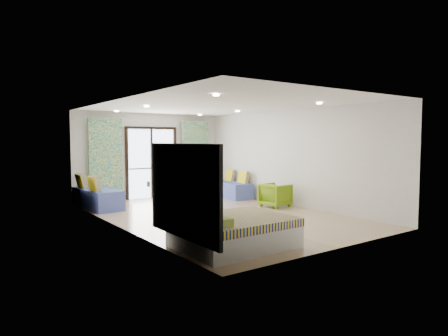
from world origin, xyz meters
TOP-DOWN VIEW (x-y plane):
  - floor at (0.00, 0.00)m, footprint 5.00×7.50m
  - ceiling at (0.00, 0.00)m, footprint 5.00×7.50m
  - wall_back at (0.00, 3.75)m, footprint 5.00×0.01m
  - wall_front at (0.00, -3.75)m, footprint 5.00×0.01m
  - wall_left at (-2.50, 0.00)m, footprint 0.01×7.50m
  - wall_right at (2.50, 0.00)m, footprint 0.01×7.50m
  - balcony_door at (0.00, 3.72)m, footprint 1.76×0.08m
  - balcony_rail at (0.00, 3.73)m, footprint 1.52×0.03m
  - curtain_left at (-1.55, 3.57)m, footprint 1.00×0.10m
  - curtain_right at (1.55, 3.57)m, footprint 1.00×0.10m
  - downlight_a at (-1.40, -2.00)m, footprint 0.12×0.12m
  - downlight_b at (1.40, -2.00)m, footprint 0.12×0.12m
  - downlight_c at (-1.40, 1.00)m, footprint 0.12×0.12m
  - downlight_d at (1.40, 1.00)m, footprint 0.12×0.12m
  - downlight_e at (-1.40, 3.00)m, footprint 0.12×0.12m
  - downlight_f at (1.40, 3.00)m, footprint 0.12×0.12m
  - headboard at (-2.46, -2.62)m, footprint 0.06×2.10m
  - switch_plate at (-2.47, -1.37)m, footprint 0.02×0.10m
  - bed at (-1.48, -2.62)m, footprint 1.88×1.54m
  - daybed_left at (-2.12, 2.71)m, footprint 0.89×1.94m
  - daybed_right at (2.12, 2.30)m, footprint 0.84×1.82m
  - coffee_table at (-0.08, 2.07)m, footprint 0.75×0.75m
  - vase at (-0.08, 1.99)m, footprint 0.20×0.20m
  - armchair at (2.00, 0.04)m, footprint 0.73×0.77m

SIDE VIEW (x-z plane):
  - floor at x=0.00m, z-range -0.01..0.01m
  - daybed_right at x=2.12m, z-range -0.16..0.71m
  - bed at x=-1.48m, z-range -0.05..0.60m
  - daybed_left at x=-2.12m, z-range -0.18..0.76m
  - armchair at x=2.00m, z-range 0.00..0.72m
  - coffee_table at x=-0.08m, z-range 0.01..0.75m
  - vase at x=-0.08m, z-range 0.43..0.60m
  - balcony_rail at x=0.00m, z-range 0.93..0.97m
  - headboard at x=-2.46m, z-range 0.30..1.80m
  - switch_plate at x=-2.47m, z-range 1.00..1.10m
  - curtain_left at x=-1.55m, z-range 0.00..2.50m
  - curtain_right at x=1.55m, z-range 0.00..2.50m
  - balcony_door at x=0.00m, z-range 0.12..2.40m
  - wall_back at x=0.00m, z-range 0.00..2.70m
  - wall_front at x=0.00m, z-range 0.00..2.70m
  - wall_left at x=-2.50m, z-range 0.00..2.70m
  - wall_right at x=2.50m, z-range 0.00..2.70m
  - downlight_a at x=-1.40m, z-range 2.66..2.68m
  - downlight_b at x=1.40m, z-range 2.66..2.68m
  - downlight_c at x=-1.40m, z-range 2.66..2.68m
  - downlight_d at x=1.40m, z-range 2.66..2.68m
  - downlight_e at x=-1.40m, z-range 2.66..2.68m
  - downlight_f at x=1.40m, z-range 2.66..2.68m
  - ceiling at x=0.00m, z-range 2.70..2.71m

